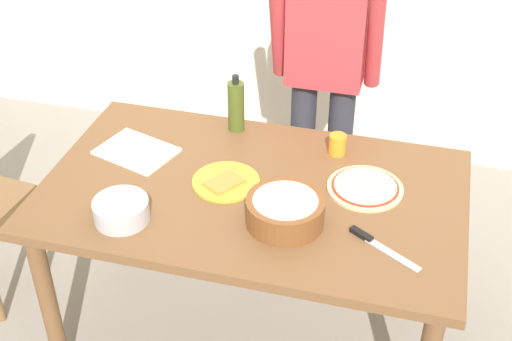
% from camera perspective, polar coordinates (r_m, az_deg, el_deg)
% --- Properties ---
extents(ground, '(8.00, 8.00, 0.00)m').
position_cam_1_polar(ground, '(3.15, -0.24, -12.62)').
color(ground, gray).
extents(dining_table, '(1.60, 0.96, 0.76)m').
position_cam_1_polar(dining_table, '(2.70, -0.28, -3.04)').
color(dining_table, brown).
rests_on(dining_table, ground).
extents(person_cook, '(0.49, 0.25, 1.62)m').
position_cam_1_polar(person_cook, '(3.16, 5.73, 8.74)').
color(person_cook, '#2D2D38').
rests_on(person_cook, ground).
extents(pizza_raw_on_board, '(0.29, 0.29, 0.02)m').
position_cam_1_polar(pizza_raw_on_board, '(2.66, 8.94, -1.38)').
color(pizza_raw_on_board, beige).
rests_on(pizza_raw_on_board, dining_table).
extents(plate_with_slice, '(0.26, 0.26, 0.02)m').
position_cam_1_polar(plate_with_slice, '(2.66, -2.51, -0.93)').
color(plate_with_slice, gold).
rests_on(plate_with_slice, dining_table).
extents(popcorn_bowl, '(0.28, 0.28, 0.11)m').
position_cam_1_polar(popcorn_bowl, '(2.45, 2.41, -3.14)').
color(popcorn_bowl, brown).
rests_on(popcorn_bowl, dining_table).
extents(mixing_bowl_steel, '(0.20, 0.20, 0.08)m').
position_cam_1_polar(mixing_bowl_steel, '(2.52, -10.99, -3.23)').
color(mixing_bowl_steel, '#B7B7BC').
rests_on(mixing_bowl_steel, dining_table).
extents(olive_oil_bottle, '(0.07, 0.07, 0.26)m').
position_cam_1_polar(olive_oil_bottle, '(2.94, -1.65, 5.32)').
color(olive_oil_bottle, '#47561E').
rests_on(olive_oil_bottle, dining_table).
extents(cup_orange, '(0.07, 0.07, 0.08)m').
position_cam_1_polar(cup_orange, '(2.83, 6.70, 2.14)').
color(cup_orange, orange).
rests_on(cup_orange, dining_table).
extents(cutting_board_white, '(0.35, 0.30, 0.01)m').
position_cam_1_polar(cutting_board_white, '(2.88, -9.78, 1.57)').
color(cutting_board_white, white).
rests_on(cutting_board_white, dining_table).
extents(chef_knife, '(0.26, 0.17, 0.02)m').
position_cam_1_polar(chef_knife, '(2.42, 9.81, -5.93)').
color(chef_knife, silver).
rests_on(chef_knife, dining_table).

